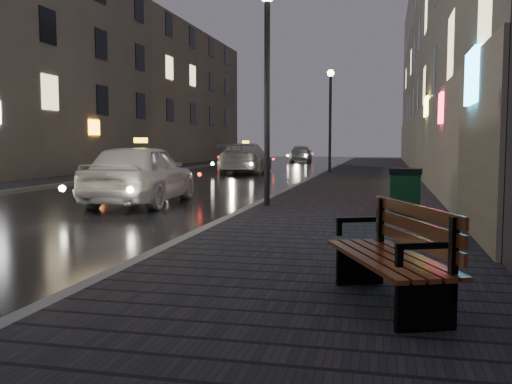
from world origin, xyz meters
TOP-DOWN VIEW (x-y plane):
  - ground at (0.00, 0.00)m, footprint 120.00×120.00m
  - sidewalk at (3.90, 21.00)m, footprint 4.60×58.00m
  - curb at (1.50, 21.00)m, footprint 0.20×58.00m
  - sidewalk_far at (-8.70, 21.00)m, footprint 2.40×58.00m
  - curb_far at (-7.40, 21.00)m, footprint 0.20×58.00m
  - building_near at (7.10, 25.00)m, footprint 1.80×50.00m
  - building_far_b at (-13.50, 20.00)m, footprint 6.00×16.00m
  - building_far_c at (-13.50, 39.00)m, footprint 6.00×22.00m
  - lamp_near at (1.85, 6.00)m, footprint 0.36×0.36m
  - lamp_far at (1.85, 22.00)m, footprint 0.36×0.36m
  - bench at (4.83, -2.23)m, footprint 1.33×2.00m
  - trash_bin at (5.14, 4.72)m, footprint 0.71×0.71m
  - taxi_near at (-1.86, 6.79)m, footprint 2.39×5.11m
  - car_left_mid at (-6.10, 15.67)m, footprint 1.64×4.14m
  - taxi_mid at (-2.87, 22.84)m, footprint 2.67×5.84m
  - taxi_far at (-5.44, 32.08)m, footprint 2.66×5.10m
  - car_far at (-2.38, 40.35)m, footprint 2.09×4.49m

SIDE VIEW (x-z plane):
  - ground at x=0.00m, z-range 0.00..0.00m
  - sidewalk at x=3.90m, z-range 0.00..0.15m
  - curb at x=1.50m, z-range 0.00..0.15m
  - sidewalk_far at x=-8.70m, z-range 0.00..0.15m
  - curb_far at x=-7.40m, z-range 0.00..0.15m
  - bench at x=4.83m, z-range 0.15..1.12m
  - trash_bin at x=5.14m, z-range 0.16..1.17m
  - car_left_mid at x=-6.10m, z-range 0.00..1.34m
  - taxi_far at x=-5.44m, z-range 0.00..1.37m
  - car_far at x=-2.38m, z-range 0.00..1.49m
  - taxi_mid at x=-2.87m, z-range 0.00..1.65m
  - taxi_near at x=-1.86m, z-range 0.00..1.69m
  - lamp_near at x=1.85m, z-range 0.85..6.13m
  - lamp_far at x=1.85m, z-range 0.85..6.13m
  - building_far_c at x=-13.50m, z-range 0.00..11.00m
  - building_near at x=7.10m, z-range 0.00..13.00m
  - building_far_b at x=-13.50m, z-range 0.00..14.00m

